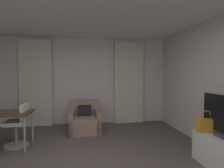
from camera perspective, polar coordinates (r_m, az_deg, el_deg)
wall_window at (r=5.67m, az=-8.66°, el=0.92°), size 5.12×0.06×2.60m
curtain_left_panel at (r=5.73m, az=-22.55°, el=0.25°), size 0.90×0.06×2.50m
curtain_right_panel at (r=5.70m, az=5.30°, el=0.45°), size 0.90×0.06×2.50m
armchair at (r=5.00m, az=-8.48°, el=-11.34°), size 0.84×0.86×0.78m
desk_chair at (r=4.38m, az=-27.07°, el=-11.97°), size 0.48×0.48×0.88m
handbag_primary at (r=3.59m, az=27.13°, el=-11.17°), size 0.30×0.14×0.37m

